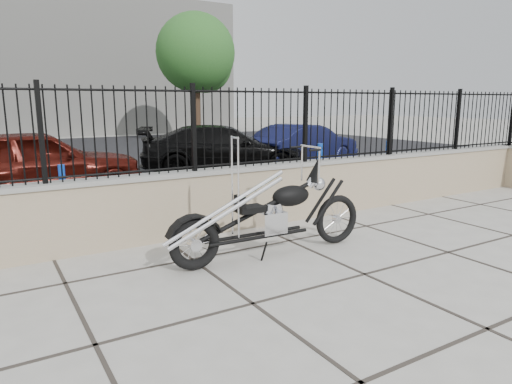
{
  "coord_description": "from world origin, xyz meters",
  "views": [
    {
      "loc": [
        -3.64,
        -3.6,
        1.96
      ],
      "look_at": [
        -0.61,
        1.41,
        0.79
      ],
      "focal_mm": 32.0,
      "sensor_mm": 36.0,
      "label": 1
    }
  ],
  "objects_px": {
    "car_red": "(35,163)",
    "car_black": "(224,149)",
    "car_blue": "(304,146)",
    "chopper_motorcycle": "(268,196)"
  },
  "relations": [
    {
      "from": "chopper_motorcycle",
      "to": "car_red",
      "type": "xyz_separation_m",
      "value": [
        -2.12,
        5.53,
        -0.07
      ]
    },
    {
      "from": "chopper_motorcycle",
      "to": "car_blue",
      "type": "xyz_separation_m",
      "value": [
        5.3,
        6.3,
        -0.15
      ]
    },
    {
      "from": "chopper_motorcycle",
      "to": "car_black",
      "type": "bearing_deg",
      "value": 69.36
    },
    {
      "from": "chopper_motorcycle",
      "to": "car_red",
      "type": "bearing_deg",
      "value": 112.93
    },
    {
      "from": "car_black",
      "to": "car_red",
      "type": "bearing_deg",
      "value": 123.8
    },
    {
      "from": "car_red",
      "to": "car_black",
      "type": "distance_m",
      "value": 4.91
    },
    {
      "from": "car_black",
      "to": "car_blue",
      "type": "height_order",
      "value": "car_black"
    },
    {
      "from": "car_red",
      "to": "car_black",
      "type": "xyz_separation_m",
      "value": [
        4.82,
        0.95,
        -0.06
      ]
    },
    {
      "from": "car_blue",
      "to": "car_red",
      "type": "bearing_deg",
      "value": 81.57
    },
    {
      "from": "car_red",
      "to": "car_black",
      "type": "height_order",
      "value": "car_red"
    }
  ]
}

